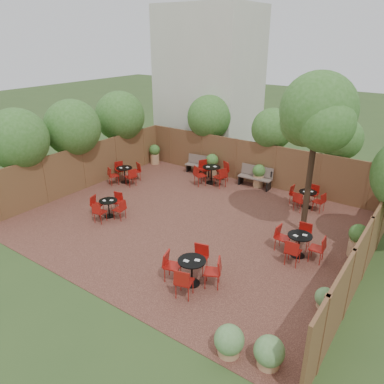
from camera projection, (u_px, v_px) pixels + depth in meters
The scene contains 13 objects.
ground at pixel (192, 223), 14.04m from camera, with size 80.00×80.00×0.00m, color #354F23.
courtyard_paving at pixel (192, 223), 14.04m from camera, with size 12.00×10.00×0.02m, color #3E2119.
fence_back at pixel (254, 163), 17.40m from camera, with size 12.00×0.08×2.00m, color brown.
fence_left at pixel (84, 167), 16.84m from camera, with size 0.08×10.00×2.00m, color brown.
fence_right at pixel (367, 249), 10.46m from camera, with size 0.08×10.00×2.00m, color brown.
neighbour_building at pixel (209, 83), 20.87m from camera, with size 5.00×4.00×8.00m, color beige.
overhang_foliage at pixel (171, 132), 15.91m from camera, with size 15.74×10.54×2.49m.
courtyard_tree at pixel (317, 116), 11.77m from camera, with size 2.63×2.53×5.56m.
park_bench_left at pixel (200, 164), 18.80m from camera, with size 1.52×0.66×0.91m.
park_bench_right at pixel (256, 176), 17.16m from camera, with size 1.58×0.56×0.96m.
bistro_tables at pixel (204, 204), 14.50m from camera, with size 10.61×8.54×0.95m.
planters at pixel (233, 177), 16.81m from camera, with size 11.80×4.13×1.14m.
low_shrubs at pixel (265, 336), 8.32m from camera, with size 1.85×3.36×0.73m.
Camera 1 is at (7.20, -10.17, 6.58)m, focal length 34.86 mm.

